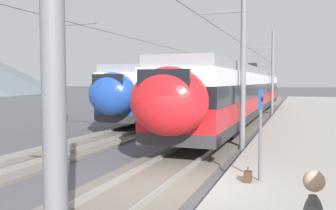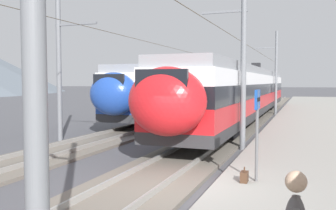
% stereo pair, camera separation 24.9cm
% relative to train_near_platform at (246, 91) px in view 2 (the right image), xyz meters
% --- Properties ---
extents(ground_plane, '(400.00, 400.00, 0.00)m').
position_rel_train_near_platform_xyz_m(ground_plane, '(-18.88, -1.14, -2.23)').
color(ground_plane, '#4C4C51').
extents(track_near, '(120.00, 3.00, 0.28)m').
position_rel_train_near_platform_xyz_m(track_near, '(-18.88, -0.00, -2.17)').
color(track_near, '#6B6359').
rests_on(track_near, ground).
extents(train_near_platform, '(34.92, 2.89, 4.27)m').
position_rel_train_near_platform_xyz_m(train_near_platform, '(0.00, 0.00, 0.00)').
color(train_near_platform, '#2D2D30').
rests_on(train_near_platform, track_near).
extents(train_far_track, '(32.61, 2.89, 4.27)m').
position_rel_train_near_platform_xyz_m(train_far_track, '(4.75, 5.17, -0.00)').
color(train_far_track, '#2D2D30').
rests_on(train_far_track, track_far).
extents(catenary_mast_mid, '(44.75, 1.98, 7.66)m').
position_rel_train_near_platform_xyz_m(catenary_mast_mid, '(-11.98, -1.56, 1.78)').
color(catenary_mast_mid, slate).
rests_on(catenary_mast_mid, ground).
extents(catenary_mast_east, '(44.75, 1.98, 7.32)m').
position_rel_train_near_platform_xyz_m(catenary_mast_east, '(6.07, -1.55, 1.63)').
color(catenary_mast_east, slate).
rests_on(catenary_mast_east, ground).
extents(catenary_mast_far_side, '(44.75, 2.30, 8.34)m').
position_rel_train_near_platform_xyz_m(catenary_mast_far_side, '(-12.62, 7.02, 2.06)').
color(catenary_mast_far_side, slate).
rests_on(catenary_mast_far_side, ground).
extents(platform_sign, '(0.70, 0.08, 2.38)m').
position_rel_train_near_platform_xyz_m(platform_sign, '(-18.11, -3.02, -0.17)').
color(platform_sign, '#59595B').
rests_on(platform_sign, platform_slab).
extents(handbag_near_sign, '(0.32, 0.18, 0.40)m').
position_rel_train_near_platform_xyz_m(handbag_near_sign, '(-18.32, -2.74, -1.77)').
color(handbag_near_sign, '#472D1E').
rests_on(handbag_near_sign, platform_slab).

